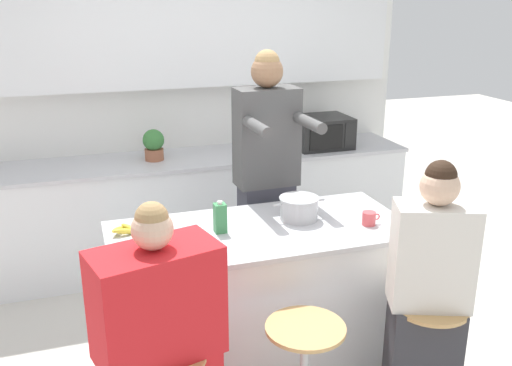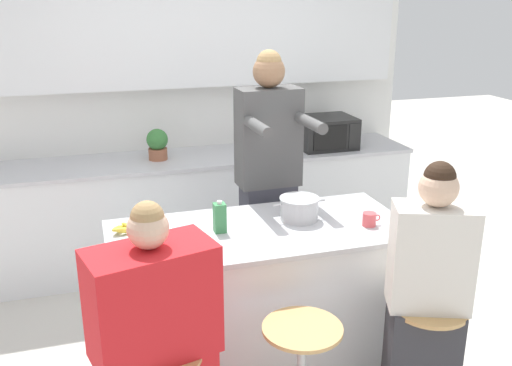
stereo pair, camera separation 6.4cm
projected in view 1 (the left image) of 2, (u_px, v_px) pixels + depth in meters
The scene contains 16 objects.
ground_plane at pixel (260, 363), 3.54m from camera, with size 16.00×16.00×0.00m, color beige.
wall_back at pixel (188, 74), 4.76m from camera, with size 3.81×0.22×2.70m.
back_counter at pixel (201, 208), 4.81m from camera, with size 3.54×0.66×0.92m.
kitchen_island at pixel (260, 298), 3.39m from camera, with size 1.72×0.79×0.90m.
bar_stool_rightmost at pixel (425, 354), 3.00m from camera, with size 0.39×0.39×0.67m.
person_cooking at pixel (267, 188), 3.86m from camera, with size 0.43×0.59×1.85m.
person_wrapped_blanket at pixel (160, 359), 2.51m from camera, with size 0.59×0.41×1.38m.
person_seated_near at pixel (427, 306), 2.91m from camera, with size 0.45×0.37×1.44m.
cooking_pot at pixel (299, 208), 3.37m from camera, with size 0.32×0.24×0.14m.
fruit_bowl at pixel (166, 242), 3.00m from camera, with size 0.24×0.24×0.06m.
coffee_cup_near at pixel (369, 218), 3.30m from camera, with size 0.11×0.08×0.08m.
coffee_cup_far at pixel (146, 257), 2.79m from camera, with size 0.10×0.07×0.09m.
banana_bunch at pixel (124, 230), 3.17m from camera, with size 0.17×0.12×0.06m.
juice_carton at pixel (220, 218), 3.18m from camera, with size 0.07×0.07×0.18m.
microwave at pixel (321, 132), 4.91m from camera, with size 0.48×0.41×0.27m.
potted_plant at pixel (154, 144), 4.52m from camera, with size 0.17×0.17×0.25m.
Camera 1 is at (-0.96, -2.85, 2.17)m, focal length 40.00 mm.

